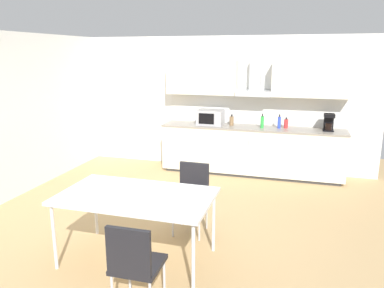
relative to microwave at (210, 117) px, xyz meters
name	(u,v)px	position (x,y,z in m)	size (l,w,h in m)	color
ground_plane	(157,231)	(-0.04, -2.68, -1.05)	(7.69, 8.95, 0.02)	tan
wall_back	(213,103)	(-0.04, 0.35, 0.23)	(6.15, 0.10, 2.53)	white
kitchen_counter	(251,150)	(0.78, 0.00, -0.59)	(3.33, 0.63, 0.90)	#333333
backsplash_tile	(254,110)	(0.78, 0.29, 0.12)	(3.31, 0.02, 0.53)	silver
upper_wall_cabinets	(255,79)	(0.78, 0.13, 0.72)	(3.31, 0.40, 0.63)	silver
microwave	(210,117)	(0.00, 0.00, 0.00)	(0.48, 0.35, 0.28)	#ADADB2
coffee_maker	(329,122)	(2.11, 0.03, 0.01)	(0.18, 0.19, 0.30)	black
bottle_brown	(232,121)	(0.40, 0.04, -0.05)	(0.08, 0.08, 0.20)	brown
bottle_green	(262,122)	(0.97, -0.05, -0.03)	(0.06, 0.06, 0.26)	green
bottle_red	(286,124)	(1.39, 0.06, -0.06)	(0.08, 0.08, 0.19)	red
bottle_blue	(279,122)	(1.27, 0.01, -0.03)	(0.06, 0.06, 0.25)	blue
dining_table	(136,198)	(0.02, -3.39, -0.32)	(1.62, 0.94, 0.76)	white
chair_near_right	(134,261)	(0.38, -4.24, -0.51)	(0.41, 0.41, 0.87)	black
chair_far_right	(192,191)	(0.38, -2.53, -0.51)	(0.41, 0.41, 0.87)	black
pendant_lamp	(132,80)	(0.02, -3.39, 0.91)	(0.32, 0.32, 0.22)	silver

